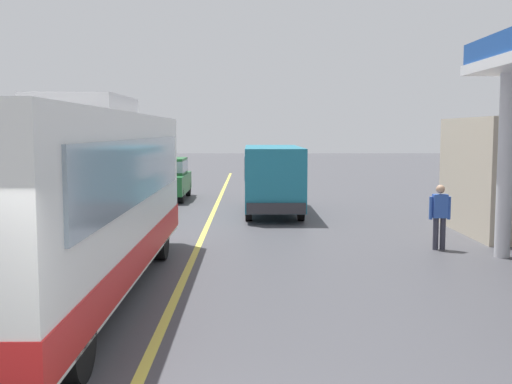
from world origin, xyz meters
name	(u,v)px	position (x,y,z in m)	size (l,w,h in m)	color
ground	(215,208)	(0.00, 20.00, 0.00)	(120.00, 120.00, 0.00)	#424247
lane_divider_stripe	(207,227)	(0.00, 15.00, 0.00)	(0.16, 50.00, 0.01)	#D8CC4C
coach_bus_main	(72,203)	(-1.85, 6.77, 1.72)	(2.60, 11.04, 3.69)	white
minibus_opposing_lane	(273,173)	(2.20, 18.37, 1.47)	(2.04, 6.13, 2.44)	teal
pedestrian_near_pump	(440,213)	(6.18, 11.20, 0.93)	(0.55, 0.22, 1.66)	#33333F
car_trailing_behind_bus	(168,176)	(-2.26, 23.04, 1.01)	(1.70, 4.20, 1.82)	#1E602D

